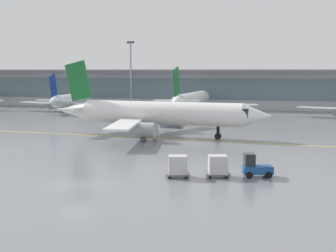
{
  "coord_description": "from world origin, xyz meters",
  "views": [
    {
      "loc": [
        18.42,
        -39.31,
        9.41
      ],
      "look_at": [
        2.49,
        19.47,
        3.0
      ],
      "focal_mm": 56.62,
      "sensor_mm": 36.0,
      "label": 1
    }
  ],
  "objects_px": {
    "baggage_tug": "(255,167)",
    "apron_light_mast_1": "(131,73)",
    "gate_airplane_2": "(191,100)",
    "gate_airplane_1": "(71,100)",
    "taxiing_regional_jet": "(159,114)",
    "cargo_dolly_lead": "(218,165)",
    "cargo_dolly_trailing": "(178,166)"
  },
  "relations": [
    {
      "from": "cargo_dolly_lead",
      "to": "baggage_tug",
      "type": "bearing_deg",
      "value": -0.0
    },
    {
      "from": "baggage_tug",
      "to": "apron_light_mast_1",
      "type": "xyz_separation_m",
      "value": [
        -37.68,
        75.05,
        7.99
      ]
    },
    {
      "from": "gate_airplane_1",
      "to": "taxiing_regional_jet",
      "type": "relative_size",
      "value": 0.8
    },
    {
      "from": "taxiing_regional_jet",
      "to": "baggage_tug",
      "type": "relative_size",
      "value": 11.4
    },
    {
      "from": "cargo_dolly_trailing",
      "to": "apron_light_mast_1",
      "type": "height_order",
      "value": "apron_light_mast_1"
    },
    {
      "from": "cargo_dolly_lead",
      "to": "apron_light_mast_1",
      "type": "relative_size",
      "value": 0.15
    },
    {
      "from": "gate_airplane_2",
      "to": "apron_light_mast_1",
      "type": "bearing_deg",
      "value": 57.78
    },
    {
      "from": "gate_airplane_1",
      "to": "apron_light_mast_1",
      "type": "bearing_deg",
      "value": -52.77
    },
    {
      "from": "taxiing_regional_jet",
      "to": "cargo_dolly_lead",
      "type": "xyz_separation_m",
      "value": [
        13.06,
        -26.39,
        -2.22
      ]
    },
    {
      "from": "baggage_tug",
      "to": "gate_airplane_2",
      "type": "bearing_deg",
      "value": 91.11
    },
    {
      "from": "taxiing_regional_jet",
      "to": "gate_airplane_1",
      "type": "bearing_deg",
      "value": 134.56
    },
    {
      "from": "taxiing_regional_jet",
      "to": "apron_light_mast_1",
      "type": "xyz_separation_m",
      "value": [
        -21.43,
        49.6,
        5.61
      ]
    },
    {
      "from": "gate_airplane_2",
      "to": "cargo_dolly_trailing",
      "type": "relative_size",
      "value": 12.44
    },
    {
      "from": "gate_airplane_1",
      "to": "gate_airplane_2",
      "type": "distance_m",
      "value": 28.68
    },
    {
      "from": "gate_airplane_1",
      "to": "cargo_dolly_lead",
      "type": "xyz_separation_m",
      "value": [
        45.57,
        -65.96,
        -1.58
      ]
    },
    {
      "from": "baggage_tug",
      "to": "apron_light_mast_1",
      "type": "distance_m",
      "value": 84.35
    },
    {
      "from": "cargo_dolly_lead",
      "to": "cargo_dolly_trailing",
      "type": "height_order",
      "value": "same"
    },
    {
      "from": "gate_airplane_2",
      "to": "apron_light_mast_1",
      "type": "height_order",
      "value": "apron_light_mast_1"
    },
    {
      "from": "gate_airplane_1",
      "to": "cargo_dolly_lead",
      "type": "distance_m",
      "value": 80.18
    },
    {
      "from": "taxiing_regional_jet",
      "to": "baggage_tug",
      "type": "distance_m",
      "value": 30.29
    },
    {
      "from": "cargo_dolly_lead",
      "to": "apron_light_mast_1",
      "type": "bearing_deg",
      "value": 97.98
    },
    {
      "from": "taxiing_regional_jet",
      "to": "cargo_dolly_lead",
      "type": "relative_size",
      "value": 13.35
    },
    {
      "from": "gate_airplane_1",
      "to": "cargo_dolly_lead",
      "type": "bearing_deg",
      "value": -150.29
    },
    {
      "from": "gate_airplane_1",
      "to": "taxiing_regional_jet",
      "type": "distance_m",
      "value": 51.21
    },
    {
      "from": "baggage_tug",
      "to": "cargo_dolly_lead",
      "type": "xyz_separation_m",
      "value": [
        -3.19,
        -0.94,
        0.16
      ]
    },
    {
      "from": "baggage_tug",
      "to": "cargo_dolly_lead",
      "type": "distance_m",
      "value": 3.33
    },
    {
      "from": "gate_airplane_1",
      "to": "apron_light_mast_1",
      "type": "height_order",
      "value": "apron_light_mast_1"
    },
    {
      "from": "gate_airplane_1",
      "to": "apron_light_mast_1",
      "type": "xyz_separation_m",
      "value": [
        11.08,
        10.03,
        6.25
      ]
    },
    {
      "from": "baggage_tug",
      "to": "cargo_dolly_trailing",
      "type": "xyz_separation_m",
      "value": [
        -6.59,
        -1.95,
        0.16
      ]
    },
    {
      "from": "gate_airplane_1",
      "to": "taxiing_regional_jet",
      "type": "xyz_separation_m",
      "value": [
        32.51,
        -39.57,
        0.64
      ]
    },
    {
      "from": "baggage_tug",
      "to": "cargo_dolly_trailing",
      "type": "height_order",
      "value": "baggage_tug"
    },
    {
      "from": "gate_airplane_2",
      "to": "apron_light_mast_1",
      "type": "distance_m",
      "value": 21.76
    }
  ]
}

